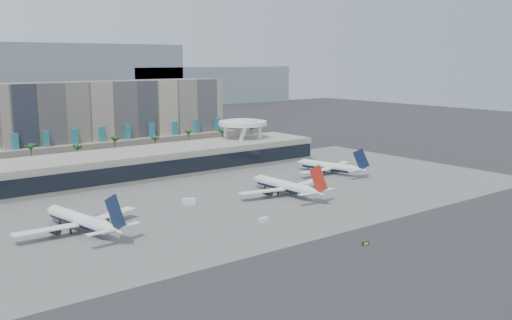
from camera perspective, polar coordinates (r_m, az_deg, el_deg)
ground at (r=189.10m, az=6.24°, el=-6.60°), size 900.00×900.00×0.00m
apron_pad at (r=230.35m, az=-3.31°, el=-3.51°), size 260.00×130.00×0.06m
mountain_ridge at (r=619.81m, az=-23.52°, el=6.99°), size 680.00×60.00×70.00m
hotel at (r=335.49m, az=-13.56°, el=3.41°), size 140.00×30.00×42.00m
terminal at (r=275.10m, az=-9.81°, el=-0.04°), size 170.00×32.50×14.50m
saucer_structure at (r=307.60m, az=-1.34°, el=3.41°), size 26.00×26.00×21.89m
palm_row at (r=308.58m, az=-11.77°, el=1.74°), size 157.80×2.80×13.10m
airliner_left at (r=189.08m, az=-17.07°, el=-5.77°), size 42.62×44.26×15.41m
airliner_centre at (r=229.24m, az=2.99°, el=-2.61°), size 42.48×43.73×15.09m
airliner_right at (r=274.30m, az=7.36°, el=-0.63°), size 38.48×40.00×13.99m
service_vehicle_a at (r=216.27m, az=-6.73°, el=-4.15°), size 5.28×3.68×2.34m
service_vehicle_b at (r=192.54m, az=0.80°, el=-5.99°), size 3.07×1.86×1.54m
taxiway_sign at (r=172.60m, az=10.90°, el=-8.19°), size 2.14×0.80×0.97m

